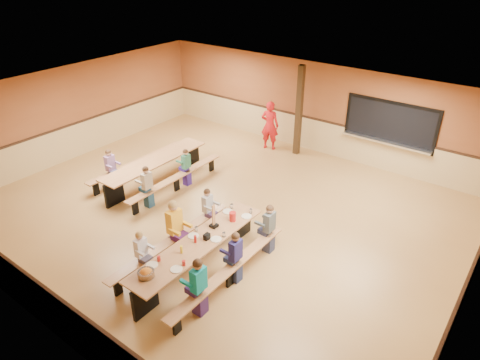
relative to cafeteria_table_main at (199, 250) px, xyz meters
The scene contains 23 objects.
ground 2.44m from the cafeteria_table_main, 119.00° to the left, with size 12.00×12.00×0.00m, color olive.
room_envelope 2.39m from the cafeteria_table_main, 119.00° to the left, with size 12.04×10.04×3.02m.
kitchen_pass_through 7.26m from the cafeteria_table_main, 78.41° to the left, with size 2.78×0.28×1.38m.
structural_post 6.70m from the cafeteria_table_main, 101.80° to the left, with size 0.18×0.18×3.00m, color black.
cafeteria_table_main is the anchor object (origin of this frame).
cafeteria_table_second 4.27m from the cafeteria_table_main, 148.91° to the left, with size 1.91×3.70×0.74m.
seated_child_white_left 1.19m from the cafeteria_table_main, 133.84° to the right, with size 0.33×0.27×1.13m, color white, non-canonical shape.
seated_adult_yellow 0.85m from the cafeteria_table_main, behind, with size 0.45×0.36×1.37m, color yellow, non-canonical shape.
seated_child_grey_left 1.51m from the cafeteria_table_main, 123.25° to the left, with size 0.34×0.28×1.15m, color #B0B0B0, non-canonical shape.
seated_child_teal_right 1.24m from the cafeteria_table_main, 48.10° to the right, with size 0.39×0.32×1.26m, color #0E8C9C, non-canonical shape.
seated_child_navy_right 0.85m from the cafeteria_table_main, 14.44° to the left, with size 0.36×0.30×1.19m, color navy, non-canonical shape.
seated_child_char_right 1.68m from the cafeteria_table_main, 60.61° to the left, with size 0.37×0.30×1.21m, color #475052, non-canonical shape.
seated_child_purple_sec 4.65m from the cafeteria_table_main, 164.48° to the left, with size 0.35×0.29×1.18m, color #8C6496, non-canonical shape.
seated_child_green_sec 3.88m from the cafeteria_table_main, 136.95° to the left, with size 0.33×0.27×1.12m, color #307256, non-canonical shape.
seated_child_tan_sec 3.06m from the cafeteria_table_main, 158.06° to the left, with size 0.36×0.29×1.18m, color #B3A48C, non-canonical shape.
standing_woman 6.70m from the cafeteria_table_main, 110.34° to the left, with size 0.62×0.41×1.70m, color red.
punch_pitcher 1.13m from the cafeteria_table_main, 85.68° to the left, with size 0.16×0.16×0.22m, color red.
chip_bowl 1.41m from the cafeteria_table_main, 93.57° to the right, with size 0.32×0.32×0.15m, color orange, non-canonical shape.
napkin_dispenser 0.35m from the cafeteria_table_main, 70.73° to the left, with size 0.10×0.14×0.13m, color black.
condiment_mustard 0.56m from the cafeteria_table_main, 94.82° to the right, with size 0.06×0.06×0.17m, color yellow.
condiment_ketchup 0.31m from the cafeteria_table_main, 142.02° to the right, with size 0.06×0.06×0.17m, color #B2140F.
table_paddle 0.73m from the cafeteria_table_main, 99.20° to the left, with size 0.16×0.16×0.56m.
place_settings 0.27m from the cafeteria_table_main, 90.00° to the left, with size 0.65×3.30×0.11m, color beige, non-canonical shape.
Camera 1 is at (6.21, -7.37, 6.22)m, focal length 32.00 mm.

